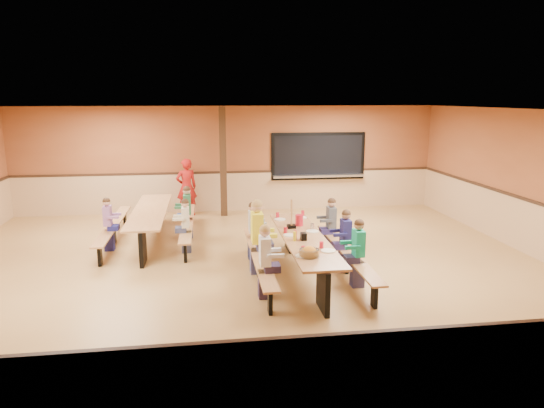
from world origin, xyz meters
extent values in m
plane|color=olive|center=(0.00, 0.00, 0.00)|extent=(12.00, 12.00, 0.00)
cube|color=brown|center=(0.00, 5.00, 1.50)|extent=(12.00, 0.04, 3.00)
cube|color=brown|center=(0.00, -5.00, 1.50)|extent=(12.00, 0.04, 3.00)
cube|color=brown|center=(6.00, 0.00, 1.50)|extent=(0.04, 10.00, 3.00)
cube|color=white|center=(0.00, 0.00, 3.00)|extent=(12.00, 10.00, 0.04)
cube|color=black|center=(2.60, 4.97, 1.55)|extent=(2.60, 0.06, 1.20)
cube|color=silver|center=(2.60, 4.88, 0.98)|extent=(2.70, 0.28, 0.06)
cube|color=#301D10|center=(-0.20, 4.40, 1.50)|extent=(0.18, 0.18, 3.00)
cube|color=#A67042|center=(1.06, -0.48, 0.72)|extent=(0.75, 3.60, 0.04)
cube|color=black|center=(1.06, -2.03, 0.35)|extent=(0.08, 0.60, 0.70)
cube|color=black|center=(1.06, 1.07, 0.35)|extent=(0.08, 0.60, 0.70)
cube|color=#A67042|center=(0.23, -0.48, 0.43)|extent=(0.26, 3.60, 0.04)
cube|color=black|center=(0.23, -0.48, 0.21)|extent=(0.06, 0.18, 0.41)
cube|color=#A67042|center=(1.88, -0.48, 0.43)|extent=(0.26, 3.60, 0.04)
cube|color=black|center=(1.88, -0.48, 0.21)|extent=(0.06, 0.18, 0.41)
cube|color=#A67042|center=(-1.95, 2.11, 0.72)|extent=(0.75, 3.60, 0.04)
cube|color=black|center=(-1.95, 0.56, 0.35)|extent=(0.08, 0.60, 0.70)
cube|color=black|center=(-1.95, 3.66, 0.35)|extent=(0.08, 0.60, 0.70)
cube|color=#A67042|center=(-2.78, 2.11, 0.43)|extent=(0.26, 3.60, 0.04)
cube|color=black|center=(-2.78, 2.11, 0.21)|extent=(0.06, 0.18, 0.41)
cube|color=#A67042|center=(-1.13, 2.11, 0.43)|extent=(0.26, 3.60, 0.04)
cube|color=black|center=(-1.13, 2.11, 0.21)|extent=(0.06, 0.18, 0.41)
imported|color=#A21512|center=(-1.22, 4.55, 0.80)|extent=(0.67, 0.54, 1.60)
cylinder|color=red|center=(1.13, 0.28, 0.85)|extent=(0.16, 0.16, 0.22)
cube|color=black|center=(1.02, -0.70, 0.80)|extent=(0.10, 0.14, 0.13)
cylinder|color=yellow|center=(0.85, -0.73, 0.82)|extent=(0.06, 0.06, 0.17)
cylinder|color=#B2140F|center=(0.87, -0.67, 0.82)|extent=(0.06, 0.06, 0.17)
cube|color=black|center=(0.95, 0.14, 0.77)|extent=(0.16, 0.16, 0.06)
cube|color=#A67042|center=(0.95, 0.14, 1.05)|extent=(0.02, 0.09, 0.50)
camera|label=1|loc=(-0.68, -8.84, 3.23)|focal=32.00mm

